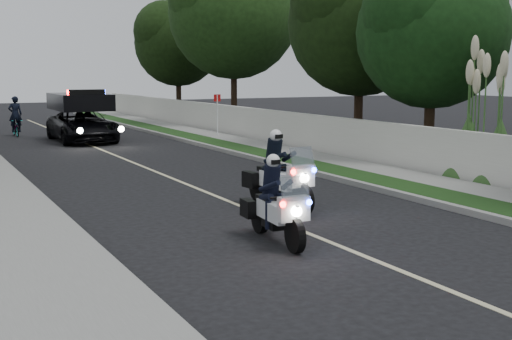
% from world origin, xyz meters
% --- Properties ---
extents(ground, '(120.00, 120.00, 0.00)m').
position_xyz_m(ground, '(0.00, 0.00, 0.00)').
color(ground, black).
rests_on(ground, ground).
extents(curb_right, '(0.20, 60.00, 0.15)m').
position_xyz_m(curb_right, '(4.10, 10.00, 0.07)').
color(curb_right, gray).
rests_on(curb_right, ground).
extents(grass_verge, '(1.20, 60.00, 0.16)m').
position_xyz_m(grass_verge, '(4.80, 10.00, 0.08)').
color(grass_verge, '#193814').
rests_on(grass_verge, ground).
extents(sidewalk_right, '(1.40, 60.00, 0.16)m').
position_xyz_m(sidewalk_right, '(6.10, 10.00, 0.08)').
color(sidewalk_right, gray).
rests_on(sidewalk_right, ground).
extents(property_wall, '(0.22, 60.00, 1.50)m').
position_xyz_m(property_wall, '(7.10, 10.00, 0.75)').
color(property_wall, beige).
rests_on(property_wall, ground).
extents(curb_left, '(0.20, 60.00, 0.15)m').
position_xyz_m(curb_left, '(-4.10, 10.00, 0.07)').
color(curb_left, gray).
rests_on(curb_left, ground).
extents(lane_marking, '(0.12, 50.00, 0.01)m').
position_xyz_m(lane_marking, '(0.00, 10.00, 0.00)').
color(lane_marking, '#BFB78C').
rests_on(lane_marking, ground).
extents(police_moto_left, '(0.85, 2.00, 1.65)m').
position_xyz_m(police_moto_left, '(-0.89, -0.14, 0.00)').
color(police_moto_left, silver).
rests_on(police_moto_left, ground).
extents(police_moto_right, '(0.95, 2.22, 1.84)m').
position_xyz_m(police_moto_right, '(0.71, 2.59, 0.00)').
color(police_moto_right, white).
rests_on(police_moto_right, ground).
extents(police_suv, '(2.43, 5.23, 2.54)m').
position_xyz_m(police_suv, '(0.08, 19.69, 0.00)').
color(police_suv, black).
rests_on(police_suv, ground).
extents(bicycle, '(0.56, 1.55, 0.81)m').
position_xyz_m(bicycle, '(-2.25, 23.74, 0.00)').
color(bicycle, black).
rests_on(bicycle, ground).
extents(cyclist, '(0.64, 0.43, 1.76)m').
position_xyz_m(cyclist, '(-2.25, 23.74, 0.00)').
color(cyclist, black).
rests_on(cyclist, ground).
extents(sign_post, '(0.36, 0.36, 2.16)m').
position_xyz_m(sign_post, '(6.00, 18.02, 0.00)').
color(sign_post, '#B10C1A').
rests_on(sign_post, ground).
extents(pampas_mid, '(1.72, 1.72, 4.27)m').
position_xyz_m(pampas_mid, '(7.60, 2.45, 0.00)').
color(pampas_mid, '#BCAA91').
rests_on(pampas_mid, ground).
extents(pampas_far, '(1.75, 1.75, 4.37)m').
position_xyz_m(pampas_far, '(7.60, 3.63, 0.00)').
color(pampas_far, beige).
rests_on(pampas_far, ground).
extents(tree_right_b, '(6.13, 6.13, 8.68)m').
position_xyz_m(tree_right_b, '(9.24, 7.17, 0.00)').
color(tree_right_b, '#163A13').
rests_on(tree_right_b, ground).
extents(tree_right_c, '(6.99, 6.99, 9.88)m').
position_xyz_m(tree_right_c, '(9.68, 11.95, 0.00)').
color(tree_right_c, black).
rests_on(tree_right_c, ground).
extents(tree_right_d, '(9.16, 9.16, 12.46)m').
position_xyz_m(tree_right_d, '(10.04, 24.71, 0.00)').
color(tree_right_d, '#204216').
rests_on(tree_right_d, ground).
extents(tree_right_e, '(6.73, 6.73, 9.83)m').
position_xyz_m(tree_right_e, '(9.79, 33.08, 0.00)').
color(tree_right_e, black).
rests_on(tree_right_e, ground).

